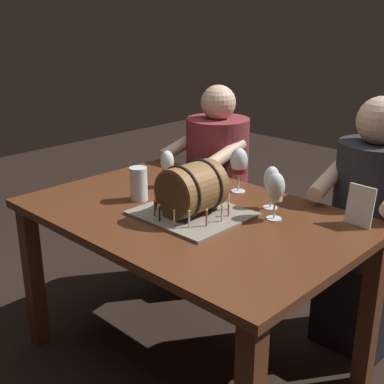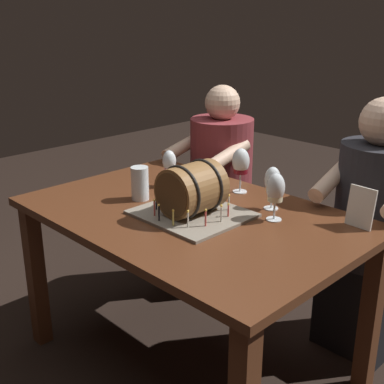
{
  "view_description": "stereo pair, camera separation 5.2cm",
  "coord_description": "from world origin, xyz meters",
  "px_view_note": "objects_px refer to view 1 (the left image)",
  "views": [
    {
      "loc": [
        1.37,
        -1.41,
        1.53
      ],
      "look_at": [
        0.03,
        -0.02,
        0.85
      ],
      "focal_mm": 47.64,
      "sensor_mm": 36.0,
      "label": 1
    },
    {
      "loc": [
        1.41,
        -1.38,
        1.53
      ],
      "look_at": [
        0.03,
        -0.02,
        0.85
      ],
      "focal_mm": 47.64,
      "sensor_mm": 36.0,
      "label": 2
    }
  ],
  "objects_px": {
    "wine_glass_amber": "(272,181)",
    "person_seated_left": "(216,193)",
    "wine_glass_red": "(239,163)",
    "wine_glass_rose": "(167,163)",
    "dining_table": "(191,235)",
    "beer_pint": "(139,185)",
    "barrel_cake": "(192,192)",
    "person_seated_right": "(367,236)",
    "menu_card": "(360,206)",
    "wine_glass_white": "(275,189)"
  },
  "relations": [
    {
      "from": "wine_glass_amber",
      "to": "person_seated_left",
      "type": "relative_size",
      "value": 0.16
    },
    {
      "from": "wine_glass_red",
      "to": "person_seated_left",
      "type": "bearing_deg",
      "value": 141.23
    },
    {
      "from": "barrel_cake",
      "to": "wine_glass_red",
      "type": "height_order",
      "value": "barrel_cake"
    },
    {
      "from": "dining_table",
      "to": "person_seated_left",
      "type": "distance_m",
      "value": 0.84
    },
    {
      "from": "dining_table",
      "to": "wine_glass_rose",
      "type": "relative_size",
      "value": 7.95
    },
    {
      "from": "wine_glass_rose",
      "to": "person_seated_left",
      "type": "height_order",
      "value": "person_seated_left"
    },
    {
      "from": "dining_table",
      "to": "wine_glass_amber",
      "type": "xyz_separation_m",
      "value": [
        0.21,
        0.26,
        0.23
      ]
    },
    {
      "from": "dining_table",
      "to": "beer_pint",
      "type": "bearing_deg",
      "value": -168.59
    },
    {
      "from": "dining_table",
      "to": "beer_pint",
      "type": "distance_m",
      "value": 0.32
    },
    {
      "from": "wine_glass_red",
      "to": "wine_glass_rose",
      "type": "distance_m",
      "value": 0.34
    },
    {
      "from": "wine_glass_white",
      "to": "menu_card",
      "type": "relative_size",
      "value": 1.22
    },
    {
      "from": "wine_glass_rose",
      "to": "beer_pint",
      "type": "xyz_separation_m",
      "value": [
        0.04,
        -0.21,
        -0.04
      ]
    },
    {
      "from": "barrel_cake",
      "to": "person_seated_right",
      "type": "bearing_deg",
      "value": 58.58
    },
    {
      "from": "menu_card",
      "to": "person_seated_right",
      "type": "relative_size",
      "value": 0.13
    },
    {
      "from": "wine_glass_rose",
      "to": "person_seated_left",
      "type": "relative_size",
      "value": 0.15
    },
    {
      "from": "beer_pint",
      "to": "person_seated_left",
      "type": "xyz_separation_m",
      "value": [
        -0.19,
        0.74,
        -0.27
      ]
    },
    {
      "from": "dining_table",
      "to": "wine_glass_rose",
      "type": "bearing_deg",
      "value": 152.73
    },
    {
      "from": "beer_pint",
      "to": "person_seated_left",
      "type": "distance_m",
      "value": 0.82
    },
    {
      "from": "person_seated_right",
      "to": "wine_glass_amber",
      "type": "bearing_deg",
      "value": -120.62
    },
    {
      "from": "dining_table",
      "to": "wine_glass_rose",
      "type": "xyz_separation_m",
      "value": [
        -0.31,
        0.16,
        0.22
      ]
    },
    {
      "from": "wine_glass_rose",
      "to": "person_seated_right",
      "type": "bearing_deg",
      "value": 34.36
    },
    {
      "from": "menu_card",
      "to": "person_seated_left",
      "type": "height_order",
      "value": "person_seated_left"
    },
    {
      "from": "dining_table",
      "to": "person_seated_right",
      "type": "height_order",
      "value": "person_seated_right"
    },
    {
      "from": "beer_pint",
      "to": "barrel_cake",
      "type": "bearing_deg",
      "value": 6.07
    },
    {
      "from": "beer_pint",
      "to": "menu_card",
      "type": "distance_m",
      "value": 0.93
    },
    {
      "from": "wine_glass_amber",
      "to": "person_seated_left",
      "type": "height_order",
      "value": "person_seated_left"
    },
    {
      "from": "wine_glass_red",
      "to": "wine_glass_white",
      "type": "distance_m",
      "value": 0.35
    },
    {
      "from": "person_seated_left",
      "to": "wine_glass_red",
      "type": "bearing_deg",
      "value": -38.77
    },
    {
      "from": "wine_glass_rose",
      "to": "wine_glass_amber",
      "type": "xyz_separation_m",
      "value": [
        0.52,
        0.1,
        0.01
      ]
    },
    {
      "from": "person_seated_left",
      "to": "barrel_cake",
      "type": "bearing_deg",
      "value": -55.51
    },
    {
      "from": "beer_pint",
      "to": "menu_card",
      "type": "bearing_deg",
      "value": 26.02
    },
    {
      "from": "wine_glass_rose",
      "to": "wine_glass_amber",
      "type": "bearing_deg",
      "value": 11.32
    },
    {
      "from": "wine_glass_red",
      "to": "wine_glass_white",
      "type": "bearing_deg",
      "value": -26.95
    },
    {
      "from": "menu_card",
      "to": "wine_glass_white",
      "type": "bearing_deg",
      "value": -144.2
    },
    {
      "from": "wine_glass_red",
      "to": "wine_glass_rose",
      "type": "height_order",
      "value": "wine_glass_red"
    },
    {
      "from": "barrel_cake",
      "to": "person_seated_left",
      "type": "xyz_separation_m",
      "value": [
        -0.49,
        0.71,
        -0.3
      ]
    },
    {
      "from": "barrel_cake",
      "to": "beer_pint",
      "type": "relative_size",
      "value": 2.86
    },
    {
      "from": "wine_glass_white",
      "to": "dining_table",
      "type": "bearing_deg",
      "value": -149.15
    },
    {
      "from": "wine_glass_white",
      "to": "person_seated_right",
      "type": "relative_size",
      "value": 0.16
    },
    {
      "from": "barrel_cake",
      "to": "wine_glass_white",
      "type": "relative_size",
      "value": 2.17
    },
    {
      "from": "dining_table",
      "to": "wine_glass_rose",
      "type": "height_order",
      "value": "wine_glass_rose"
    },
    {
      "from": "wine_glass_amber",
      "to": "menu_card",
      "type": "xyz_separation_m",
      "value": [
        0.35,
        0.09,
        -0.04
      ]
    },
    {
      "from": "person_seated_left",
      "to": "dining_table",
      "type": "bearing_deg",
      "value": -56.18
    },
    {
      "from": "wine_glass_amber",
      "to": "barrel_cake",
      "type": "bearing_deg",
      "value": -122.57
    },
    {
      "from": "menu_card",
      "to": "dining_table",
      "type": "bearing_deg",
      "value": -145.36
    },
    {
      "from": "beer_pint",
      "to": "menu_card",
      "type": "height_order",
      "value": "menu_card"
    },
    {
      "from": "wine_glass_red",
      "to": "beer_pint",
      "type": "bearing_deg",
      "value": -122.54
    },
    {
      "from": "wine_glass_red",
      "to": "wine_glass_amber",
      "type": "relative_size",
      "value": 1.13
    },
    {
      "from": "wine_glass_red",
      "to": "beer_pint",
      "type": "xyz_separation_m",
      "value": [
        -0.25,
        -0.39,
        -0.07
      ]
    },
    {
      "from": "wine_glass_white",
      "to": "wine_glass_red",
      "type": "bearing_deg",
      "value": 153.05
    }
  ]
}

